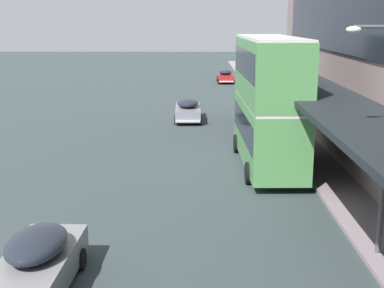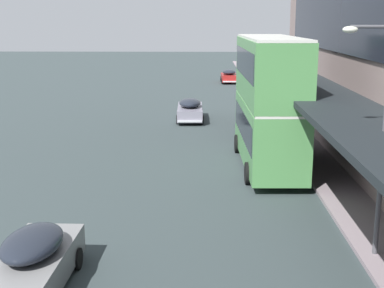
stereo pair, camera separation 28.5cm
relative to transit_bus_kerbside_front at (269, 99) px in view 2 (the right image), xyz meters
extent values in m
cube|color=#50924F|center=(0.00, 0.00, -1.64)|extent=(2.70, 9.08, 2.92)
cube|color=black|center=(0.00, 0.00, -1.29)|extent=(2.72, 8.36, 1.29)
cube|color=silver|center=(0.00, 0.00, -0.13)|extent=(2.60, 9.08, 0.12)
cube|color=#50924F|center=(0.00, 0.00, 1.39)|extent=(2.70, 9.08, 2.92)
cube|color=black|center=(0.00, 0.00, 1.74)|extent=(2.72, 8.36, 1.29)
cube|color=silver|center=(0.00, 0.00, 2.90)|extent=(2.60, 9.08, 0.12)
cube|color=black|center=(-0.11, 4.55, 2.60)|extent=(1.24, 0.09, 0.36)
cylinder|color=black|center=(-1.31, 3.03, -2.95)|extent=(0.27, 1.01, 1.00)
cylinder|color=black|center=(1.16, 3.10, -2.95)|extent=(0.27, 1.01, 1.00)
cylinder|color=black|center=(-1.17, -2.83, -2.95)|extent=(0.27, 1.01, 1.00)
cylinder|color=black|center=(1.31, -2.77, -2.95)|extent=(0.27, 1.01, 1.00)
cube|color=gray|center=(-7.72, -12.78, -2.81)|extent=(1.85, 4.75, 0.84)
ellipsoid|color=#1E232D|center=(-7.72, -12.55, -2.10)|extent=(1.60, 2.63, 0.64)
cube|color=silver|center=(-7.68, -10.37, -3.08)|extent=(1.68, 0.15, 0.14)
cylinder|color=black|center=(-6.82, -11.34, -3.13)|extent=(0.15, 0.64, 0.64)
cylinder|color=black|center=(-8.58, -11.30, -3.13)|extent=(0.15, 0.64, 0.64)
cube|color=#A4211E|center=(-0.33, 36.68, -2.84)|extent=(1.80, 4.13, 0.77)
ellipsoid|color=#1E232D|center=(-0.33, 36.48, -2.19)|extent=(1.55, 2.28, 0.60)
cube|color=silver|center=(-0.38, 38.78, -3.08)|extent=(1.63, 0.15, 0.14)
cube|color=silver|center=(-0.29, 34.58, -3.08)|extent=(1.63, 0.15, 0.14)
sphere|color=silver|center=(-0.85, 38.74, -2.79)|extent=(0.18, 0.18, 0.18)
sphere|color=silver|center=(0.10, 38.76, -2.79)|extent=(0.18, 0.18, 0.18)
cylinder|color=black|center=(-1.22, 37.93, -3.13)|extent=(0.15, 0.64, 0.64)
cylinder|color=black|center=(0.50, 37.97, -3.13)|extent=(0.15, 0.64, 0.64)
cylinder|color=black|center=(-1.17, 35.39, -3.13)|extent=(0.15, 0.64, 0.64)
cylinder|color=black|center=(0.55, 35.43, -3.13)|extent=(0.15, 0.64, 0.64)
cube|color=gray|center=(-4.20, 12.62, -2.82)|extent=(1.87, 4.58, 0.82)
ellipsoid|color=#1E232D|center=(-4.19, 12.39, -2.13)|extent=(1.61, 2.53, 0.62)
cube|color=silver|center=(-4.25, 14.94, -3.08)|extent=(1.68, 0.16, 0.14)
cube|color=silver|center=(-4.14, 10.30, -3.08)|extent=(1.68, 0.16, 0.14)
sphere|color=silver|center=(-4.74, 14.90, -2.77)|extent=(0.18, 0.18, 0.18)
sphere|color=silver|center=(-3.76, 14.92, -2.77)|extent=(0.18, 0.18, 0.18)
cylinder|color=black|center=(-5.11, 14.00, -3.13)|extent=(0.15, 0.64, 0.64)
cylinder|color=black|center=(-3.34, 14.04, -3.13)|extent=(0.15, 0.64, 0.64)
cylinder|color=black|center=(-5.05, 11.19, -3.13)|extent=(0.15, 0.64, 0.64)
cylinder|color=black|center=(-3.28, 11.23, -3.13)|extent=(0.15, 0.64, 0.64)
cylinder|color=#4C4C51|center=(2.17, -10.37, 0.17)|extent=(0.16, 0.16, 6.95)
cylinder|color=#4C4C51|center=(1.57, -10.37, 3.55)|extent=(1.20, 0.10, 0.10)
ellipsoid|color=silver|center=(0.97, -10.37, 3.47)|extent=(0.44, 0.28, 0.20)
camera|label=1|loc=(-3.38, -25.82, 3.74)|focal=50.00mm
camera|label=2|loc=(-3.09, -25.81, 3.74)|focal=50.00mm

